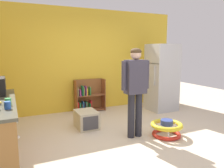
{
  "coord_description": "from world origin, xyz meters",
  "views": [
    {
      "loc": [
        -1.93,
        -3.33,
        1.63
      ],
      "look_at": [
        -0.12,
        0.54,
        0.96
      ],
      "focal_mm": 35.23,
      "sensor_mm": 36.0,
      "label": 1
    }
  ],
  "objects_px": {
    "standing_person": "(135,85)",
    "green_cup": "(8,102)",
    "blue_cup": "(8,105)",
    "baby_walker": "(167,128)",
    "bookshelf": "(87,98)",
    "refrigerator": "(162,77)",
    "pet_carrier": "(86,119)"
  },
  "relations": [
    {
      "from": "baby_walker",
      "to": "pet_carrier",
      "type": "xyz_separation_m",
      "value": [
        -1.23,
        1.08,
        0.02
      ]
    },
    {
      "from": "blue_cup",
      "to": "bookshelf",
      "type": "bearing_deg",
      "value": 53.03
    },
    {
      "from": "baby_walker",
      "to": "pet_carrier",
      "type": "relative_size",
      "value": 1.09
    },
    {
      "from": "refrigerator",
      "to": "blue_cup",
      "type": "xyz_separation_m",
      "value": [
        -3.76,
        -1.8,
        0.06
      ]
    },
    {
      "from": "baby_walker",
      "to": "refrigerator",
      "type": "bearing_deg",
      "value": 55.71
    },
    {
      "from": "blue_cup",
      "to": "baby_walker",
      "type": "bearing_deg",
      "value": 4.59
    },
    {
      "from": "refrigerator",
      "to": "pet_carrier",
      "type": "bearing_deg",
      "value": -167.81
    },
    {
      "from": "baby_walker",
      "to": "green_cup",
      "type": "xyz_separation_m",
      "value": [
        -2.68,
        -0.02,
        0.79
      ]
    },
    {
      "from": "pet_carrier",
      "to": "green_cup",
      "type": "bearing_deg",
      "value": -142.67
    },
    {
      "from": "green_cup",
      "to": "blue_cup",
      "type": "distance_m",
      "value": 0.2
    },
    {
      "from": "baby_walker",
      "to": "standing_person",
      "type": "bearing_deg",
      "value": 157.01
    },
    {
      "from": "pet_carrier",
      "to": "green_cup",
      "type": "xyz_separation_m",
      "value": [
        -1.45,
        -1.1,
        0.77
      ]
    },
    {
      "from": "bookshelf",
      "to": "standing_person",
      "type": "bearing_deg",
      "value": -83.46
    },
    {
      "from": "standing_person",
      "to": "pet_carrier",
      "type": "relative_size",
      "value": 3.01
    },
    {
      "from": "refrigerator",
      "to": "bookshelf",
      "type": "height_order",
      "value": "refrigerator"
    },
    {
      "from": "pet_carrier",
      "to": "green_cup",
      "type": "distance_m",
      "value": 1.97
    },
    {
      "from": "pet_carrier",
      "to": "refrigerator",
      "type": "bearing_deg",
      "value": 12.19
    },
    {
      "from": "pet_carrier",
      "to": "baby_walker",
      "type": "bearing_deg",
      "value": -41.31
    },
    {
      "from": "blue_cup",
      "to": "green_cup",
      "type": "bearing_deg",
      "value": 88.33
    },
    {
      "from": "green_cup",
      "to": "standing_person",
      "type": "bearing_deg",
      "value": 6.88
    },
    {
      "from": "bookshelf",
      "to": "baby_walker",
      "type": "height_order",
      "value": "bookshelf"
    },
    {
      "from": "baby_walker",
      "to": "bookshelf",
      "type": "bearing_deg",
      "value": 109.13
    },
    {
      "from": "refrigerator",
      "to": "green_cup",
      "type": "xyz_separation_m",
      "value": [
        -3.76,
        -1.6,
        0.06
      ]
    },
    {
      "from": "bookshelf",
      "to": "baby_walker",
      "type": "distance_m",
      "value": 2.44
    },
    {
      "from": "refrigerator",
      "to": "standing_person",
      "type": "bearing_deg",
      "value": -140.63
    },
    {
      "from": "refrigerator",
      "to": "standing_person",
      "type": "distance_m",
      "value": 2.12
    },
    {
      "from": "baby_walker",
      "to": "blue_cup",
      "type": "relative_size",
      "value": 6.36
    },
    {
      "from": "bookshelf",
      "to": "green_cup",
      "type": "relative_size",
      "value": 8.95
    },
    {
      "from": "baby_walker",
      "to": "pet_carrier",
      "type": "bearing_deg",
      "value": 138.69
    },
    {
      "from": "standing_person",
      "to": "pet_carrier",
      "type": "height_order",
      "value": "standing_person"
    },
    {
      "from": "green_cup",
      "to": "blue_cup",
      "type": "bearing_deg",
      "value": -91.67
    },
    {
      "from": "standing_person",
      "to": "green_cup",
      "type": "distance_m",
      "value": 2.13
    }
  ]
}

